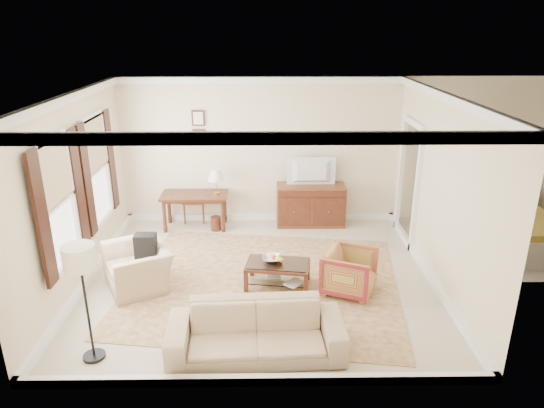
{
  "coord_description": "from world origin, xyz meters",
  "views": [
    {
      "loc": [
        0.1,
        -6.88,
        3.83
      ],
      "look_at": [
        0.2,
        0.3,
        1.15
      ],
      "focal_mm": 32.0,
      "sensor_mm": 36.0,
      "label": 1
    }
  ],
  "objects_px": {
    "tv": "(312,163)",
    "coffee_table": "(278,268)",
    "striped_armchair": "(350,270)",
    "club_armchair": "(137,260)",
    "sideboard": "(310,205)",
    "writing_desk": "(195,199)",
    "sofa": "(256,324)"
  },
  "relations": [
    {
      "from": "striped_armchair",
      "to": "club_armchair",
      "type": "xyz_separation_m",
      "value": [
        -3.21,
        0.21,
        0.07
      ]
    },
    {
      "from": "writing_desk",
      "to": "club_armchair",
      "type": "height_order",
      "value": "club_armchair"
    },
    {
      "from": "coffee_table",
      "to": "club_armchair",
      "type": "relative_size",
      "value": 1.01
    },
    {
      "from": "sideboard",
      "to": "club_armchair",
      "type": "relative_size",
      "value": 1.33
    },
    {
      "from": "coffee_table",
      "to": "sideboard",
      "type": "bearing_deg",
      "value": 73.82
    },
    {
      "from": "writing_desk",
      "to": "sofa",
      "type": "xyz_separation_m",
      "value": [
        1.27,
        -3.97,
        -0.18
      ]
    },
    {
      "from": "sideboard",
      "to": "coffee_table",
      "type": "bearing_deg",
      "value": -106.18
    },
    {
      "from": "writing_desk",
      "to": "sideboard",
      "type": "relative_size",
      "value": 0.95
    },
    {
      "from": "club_armchair",
      "to": "sofa",
      "type": "bearing_deg",
      "value": 20.21
    },
    {
      "from": "sideboard",
      "to": "tv",
      "type": "bearing_deg",
      "value": -90.0
    },
    {
      "from": "writing_desk",
      "to": "sofa",
      "type": "relative_size",
      "value": 0.6
    },
    {
      "from": "coffee_table",
      "to": "sofa",
      "type": "xyz_separation_m",
      "value": [
        -0.31,
        -1.63,
        0.11
      ]
    },
    {
      "from": "striped_armchair",
      "to": "sofa",
      "type": "bearing_deg",
      "value": 159.23
    },
    {
      "from": "striped_armchair",
      "to": "sofa",
      "type": "distance_m",
      "value": 2.0
    },
    {
      "from": "writing_desk",
      "to": "coffee_table",
      "type": "relative_size",
      "value": 1.25
    },
    {
      "from": "striped_armchair",
      "to": "club_armchair",
      "type": "bearing_deg",
      "value": 109.16
    },
    {
      "from": "striped_armchair",
      "to": "club_armchair",
      "type": "relative_size",
      "value": 0.74
    },
    {
      "from": "writing_desk",
      "to": "sideboard",
      "type": "xyz_separation_m",
      "value": [
        2.3,
        0.13,
        -0.18
      ]
    },
    {
      "from": "writing_desk",
      "to": "coffee_table",
      "type": "distance_m",
      "value": 2.84
    },
    {
      "from": "tv",
      "to": "club_armchair",
      "type": "height_order",
      "value": "tv"
    },
    {
      "from": "coffee_table",
      "to": "striped_armchair",
      "type": "bearing_deg",
      "value": -9.6
    },
    {
      "from": "tv",
      "to": "coffee_table",
      "type": "bearing_deg",
      "value": 73.7
    },
    {
      "from": "sideboard",
      "to": "club_armchair",
      "type": "height_order",
      "value": "club_armchair"
    },
    {
      "from": "writing_desk",
      "to": "striped_armchair",
      "type": "height_order",
      "value": "striped_armchair"
    },
    {
      "from": "striped_armchair",
      "to": "sofa",
      "type": "height_order",
      "value": "sofa"
    },
    {
      "from": "club_armchair",
      "to": "striped_armchair",
      "type": "bearing_deg",
      "value": 58.53
    },
    {
      "from": "tv",
      "to": "coffee_table",
      "type": "distance_m",
      "value": 2.74
    },
    {
      "from": "sideboard",
      "to": "club_armchair",
      "type": "bearing_deg",
      "value": -139.37
    },
    {
      "from": "club_armchair",
      "to": "coffee_table",
      "type": "bearing_deg",
      "value": 61.52
    },
    {
      "from": "tv",
      "to": "writing_desk",
      "type": "bearing_deg",
      "value": 2.8
    },
    {
      "from": "tv",
      "to": "coffee_table",
      "type": "height_order",
      "value": "tv"
    },
    {
      "from": "writing_desk",
      "to": "club_armchair",
      "type": "distance_m",
      "value": 2.39
    }
  ]
}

